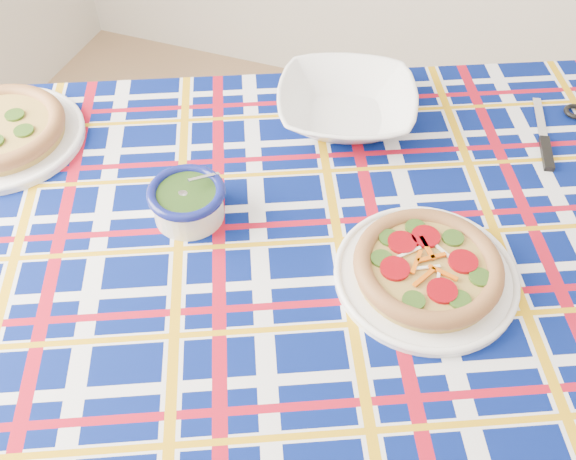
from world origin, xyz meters
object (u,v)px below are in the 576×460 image
(dining_table, at_px, (300,290))
(pesto_bowl, at_px, (187,200))
(main_focaccia_plate, at_px, (428,267))
(serving_bowl, at_px, (346,106))

(dining_table, distance_m, pesto_bowl, 0.26)
(main_focaccia_plate, height_order, serving_bowl, serving_bowl)
(dining_table, height_order, main_focaccia_plate, main_focaccia_plate)
(dining_table, distance_m, serving_bowl, 0.41)
(serving_bowl, bearing_deg, main_focaccia_plate, -55.90)
(main_focaccia_plate, relative_size, pesto_bowl, 2.27)
(dining_table, distance_m, main_focaccia_plate, 0.24)
(dining_table, height_order, pesto_bowl, pesto_bowl)
(main_focaccia_plate, distance_m, serving_bowl, 0.43)
(dining_table, xyz_separation_m, serving_bowl, (-0.04, 0.39, 0.12))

